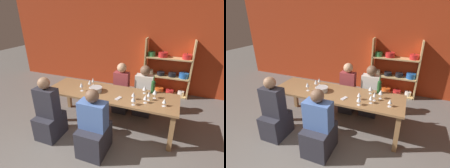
{
  "view_description": "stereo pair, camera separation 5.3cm",
  "coord_description": "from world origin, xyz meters",
  "views": [
    {
      "loc": [
        1.09,
        -1.23,
        2.29
      ],
      "look_at": [
        -0.07,
        1.78,
        0.91
      ],
      "focal_mm": 28.0,
      "sensor_mm": 36.0,
      "label": 1
    },
    {
      "loc": [
        1.14,
        -1.21,
        2.29
      ],
      "look_at": [
        -0.07,
        1.78,
        0.91
      ],
      "focal_mm": 28.0,
      "sensor_mm": 36.0,
      "label": 2
    }
  ],
  "objects": [
    {
      "name": "wine_glass_red_d",
      "position": [
        0.48,
        1.38,
        0.87
      ],
      "size": [
        0.08,
        0.08,
        0.16
      ],
      "color": "white",
      "rests_on": "dining_table"
    },
    {
      "name": "mixing_bowl",
      "position": [
        -0.36,
        1.63,
        0.81
      ],
      "size": [
        0.26,
        0.26,
        0.09
      ],
      "color": "#B7BABC",
      "rests_on": "dining_table"
    },
    {
      "name": "wine_glass_white_c",
      "position": [
        -0.64,
        1.55,
        0.89
      ],
      "size": [
        0.08,
        0.08,
        0.18
      ],
      "color": "white",
      "rests_on": "dining_table"
    },
    {
      "name": "wine_glass_red_c",
      "position": [
        0.79,
        1.76,
        0.89
      ],
      "size": [
        0.08,
        0.08,
        0.18
      ],
      "color": "white",
      "rests_on": "dining_table"
    },
    {
      "name": "wine_glass_white_e",
      "position": [
        0.66,
        1.52,
        0.87
      ],
      "size": [
        0.07,
        0.07,
        0.15
      ],
      "color": "white",
      "rests_on": "dining_table"
    },
    {
      "name": "shelf_unit",
      "position": [
        0.86,
        3.63,
        0.63
      ],
      "size": [
        1.26,
        0.3,
        1.59
      ],
      "color": "tan",
      "rests_on": "ground_plane"
    },
    {
      "name": "person_far_a",
      "position": [
        -0.05,
        2.34,
        0.46
      ],
      "size": [
        0.34,
        0.43,
        1.19
      ],
      "rotation": [
        0.0,
        0.0,
        3.14
      ],
      "color": "#2D2D38",
      "rests_on": "ground_plane"
    },
    {
      "name": "person_far_b",
      "position": [
        0.46,
        2.44,
        0.43
      ],
      "size": [
        0.4,
        0.5,
        1.17
      ],
      "rotation": [
        0.0,
        0.0,
        3.14
      ],
      "color": "#2D2D38",
      "rests_on": "ground_plane"
    },
    {
      "name": "wine_glass_empty_a",
      "position": [
        0.7,
        1.64,
        0.88
      ],
      "size": [
        0.07,
        0.07,
        0.17
      ],
      "color": "white",
      "rests_on": "dining_table"
    },
    {
      "name": "person_near_b",
      "position": [
        -1.02,
        0.94,
        0.45
      ],
      "size": [
        0.41,
        0.52,
        1.22
      ],
      "color": "#2D2D38",
      "rests_on": "ground_plane"
    },
    {
      "name": "wine_glass_white_b",
      "position": [
        0.98,
        1.52,
        0.85
      ],
      "size": [
        0.07,
        0.07,
        0.14
      ],
      "color": "white",
      "rests_on": "dining_table"
    },
    {
      "name": "wine_bottle_green",
      "position": [
        0.72,
        1.99,
        0.9
      ],
      "size": [
        0.08,
        0.08,
        0.34
      ],
      "color": "#1E4C23",
      "rests_on": "dining_table"
    },
    {
      "name": "wine_glass_white_d",
      "position": [
        -0.56,
        1.74,
        0.89
      ],
      "size": [
        0.07,
        0.07,
        0.18
      ],
      "color": "white",
      "rests_on": "dining_table"
    },
    {
      "name": "dining_table",
      "position": [
        -0.07,
        1.68,
        0.67
      ],
      "size": [
        2.63,
        0.82,
        0.76
      ],
      "color": "olive",
      "rests_on": "ground_plane"
    },
    {
      "name": "wine_glass_white_a",
      "position": [
        -0.56,
        1.89,
        0.88
      ],
      "size": [
        0.06,
        0.06,
        0.17
      ],
      "color": "white",
      "rests_on": "dining_table"
    },
    {
      "name": "wine_glass_red_b",
      "position": [
        0.43,
        1.57,
        0.86
      ],
      "size": [
        0.07,
        0.07,
        0.14
      ],
      "color": "white",
      "rests_on": "dining_table"
    },
    {
      "name": "wall_back_red",
      "position": [
        0.0,
        3.83,
        1.35
      ],
      "size": [
        8.8,
        0.06,
        2.7
      ],
      "color": "#B23819",
      "rests_on": "ground_plane"
    },
    {
      "name": "wine_glass_red_a",
      "position": [
        0.57,
        1.9,
        0.87
      ],
      "size": [
        0.08,
        0.08,
        0.16
      ],
      "color": "white",
      "rests_on": "dining_table"
    },
    {
      "name": "cell_phone",
      "position": [
        0.16,
        1.51,
        0.77
      ],
      "size": [
        0.11,
        0.16,
        0.01
      ],
      "color": "silver",
      "rests_on": "dining_table"
    },
    {
      "name": "person_near_a",
      "position": [
        -0.05,
        0.87,
        0.43
      ],
      "size": [
        0.45,
        0.56,
        1.19
      ],
      "color": "#2D2D38",
      "rests_on": "ground_plane"
    }
  ]
}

